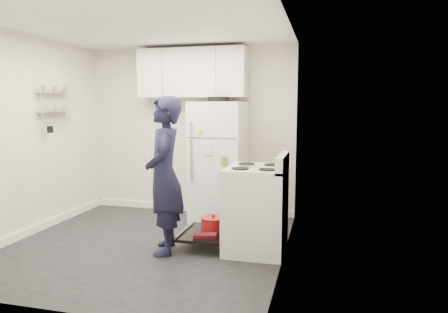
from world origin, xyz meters
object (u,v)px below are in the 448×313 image
(electric_range, at_px, (255,209))
(refrigerator, at_px, (218,161))
(open_oven_door, at_px, (209,228))
(person, at_px, (164,175))

(electric_range, height_order, refrigerator, refrigerator)
(open_oven_door, bearing_deg, refrigerator, 99.00)
(electric_range, height_order, person, person)
(electric_range, bearing_deg, person, -162.74)
(electric_range, bearing_deg, open_oven_door, 175.34)
(electric_range, xyz_separation_m, open_oven_door, (-0.56, 0.05, -0.28))
(refrigerator, height_order, person, refrigerator)
(open_oven_door, height_order, person, person)
(electric_range, height_order, open_oven_door, electric_range)
(refrigerator, xyz_separation_m, person, (-0.24, -1.40, 0.02))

